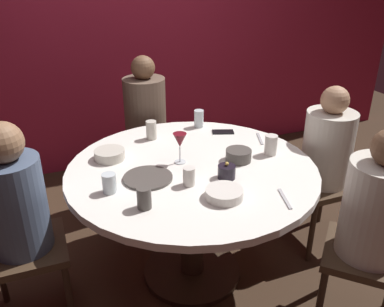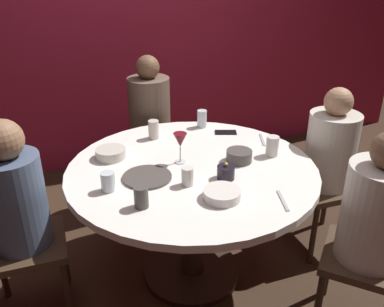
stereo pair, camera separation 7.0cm
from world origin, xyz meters
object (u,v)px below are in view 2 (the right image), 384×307
Objects in this scene: cup_center_front at (202,119)px; candle_holder at (226,172)px; dining_table at (192,190)px; bowl_salad_center at (239,156)px; seated_diner_front_right at (375,217)px; seated_diner_right at (330,153)px; cup_by_right_diner at (188,176)px; seated_diner_left at (16,203)px; cell_phone at (226,132)px; cup_by_left_diner at (154,130)px; cup_near_candle at (272,146)px; cup_beside_wine at (141,197)px; bowl_small_white at (111,153)px; wine_glass at (180,141)px; seated_diner_back at (150,115)px; cup_far_edge at (108,182)px; dinner_plate at (147,177)px; bowl_serving_large at (222,194)px.

candle_holder is at bearing -100.97° from cup_center_front.
dining_table is 9.48× the size of bowl_salad_center.
seated_diner_front_right reaches higher than dining_table.
dining_table is at bearing 0.00° from seated_diner_right.
seated_diner_front_right is 0.91m from cup_by_right_diner.
seated_diner_left is 1.29m from cup_center_front.
cup_by_left_diner is at bearing -79.33° from cell_phone.
cell_phone is (1.28, 0.38, 0.05)m from seated_diner_left.
cup_center_front reaches higher than cell_phone.
cup_near_candle is at bearing 15.71° from cup_by_right_diner.
seated_diner_left is 7.85× the size of bowl_salad_center.
cup_beside_wine is at bearing -139.44° from dining_table.
bowl_small_white is at bearing 147.08° from dining_table.
cell_phone is (-0.55, 0.38, 0.07)m from seated_diner_right.
seated_diner_right is 0.66m from bowl_salad_center.
dining_table is 1.21× the size of seated_diner_left.
cup_near_candle is at bearing -39.06° from cup_by_left_diner.
wine_glass is 0.53m from cell_phone.
seated_diner_left is (-0.91, 0.00, 0.10)m from dining_table.
cup_center_front is at bearing 24.50° from seated_diner_left.
seated_diner_back is 1.17m from cup_far_edge.
cup_far_edge is at bearing 4.23° from seated_diner_right.
seated_diner_right is at bearing -39.05° from cup_center_front.
cup_near_candle is (0.21, 0.01, 0.03)m from bowl_salad_center.
seated_diner_front_right is (1.58, -0.67, -0.01)m from seated_diner_left.
seated_diner_left reaches higher than dinner_plate.
cup_near_candle reaches higher than cup_beside_wine.
cup_far_edge is at bearing -13.20° from seated_diner_left.
cup_by_right_diner is at bearing 12.12° from seated_diner_front_right.
cup_far_edge reaches higher than dinner_plate.
candle_holder is at bearing -19.68° from dinner_plate.
cup_far_edge is at bearing -157.85° from wine_glass.
bowl_small_white is (-0.40, -0.70, 0.06)m from seated_diner_back.
bowl_serving_large is at bearing -143.67° from cup_near_candle.
bowl_serving_large is 1.56× the size of cup_center_front.
seated_diner_right is at bearing -4.28° from wine_glass.
cup_by_left_diner is (-0.58, 0.47, 0.00)m from cup_near_candle.
cup_by_left_diner is (-1.02, 0.45, 0.12)m from seated_diner_right.
seated_diner_left is 12.24× the size of candle_holder.
bowl_serving_large reaches higher than cell_phone.
cup_beside_wine is (-0.38, 0.06, 0.03)m from bowl_serving_large.
seated_diner_right is 7.62× the size of bowl_salad_center.
cup_by_right_diner is at bearing -115.83° from dining_table.
cup_near_candle is 0.96m from cup_far_edge.
seated_diner_left is 6.23× the size of bowl_serving_large.
seated_diner_left is 9.74× the size of cup_center_front.
wine_glass reaches higher than bowl_salad_center.
cup_near_candle is 0.89m from cup_beside_wine.
dinner_plate is 0.77m from cell_phone.
cup_by_left_diner is 0.37m from cup_center_front.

